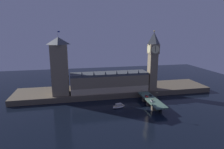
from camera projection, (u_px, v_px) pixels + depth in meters
name	position (u px, v px, depth m)	size (l,w,h in m)	color
ground_plane	(123.00, 105.00, 181.18)	(400.00, 400.00, 0.00)	black
embankment	(115.00, 90.00, 217.77)	(220.00, 42.00, 5.77)	brown
parliament_hall	(109.00, 82.00, 205.17)	(83.66, 20.31, 24.49)	#7F7056
clock_tower	(153.00, 59.00, 204.83)	(10.76, 10.87, 65.31)	#7F7056
victoria_tower	(60.00, 66.00, 189.87)	(16.75, 16.75, 64.76)	#7F7056
bridge	(152.00, 101.00, 180.76)	(11.23, 46.00, 6.25)	#476656
car_northbound_lead	(147.00, 96.00, 186.01)	(1.85, 4.66, 1.51)	red
car_northbound_trail	(152.00, 101.00, 173.65)	(1.86, 4.12, 1.32)	silver
car_southbound_trail	(150.00, 95.00, 188.87)	(1.91, 3.88, 1.33)	black
pedestrian_near_rail	(151.00, 102.00, 170.62)	(0.38, 0.38, 1.83)	black
pedestrian_far_rail	(141.00, 93.00, 193.71)	(0.38, 0.38, 1.73)	black
street_lamp_near	(153.00, 101.00, 164.38)	(1.34, 0.60, 6.09)	#2D3333
street_lamp_mid	(157.00, 95.00, 180.51)	(1.34, 0.60, 6.48)	#2D3333
street_lamp_far	(141.00, 91.00, 192.49)	(1.34, 0.60, 6.06)	#2D3333
boat_upstream	(119.00, 106.00, 174.78)	(13.04, 8.01, 4.23)	white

